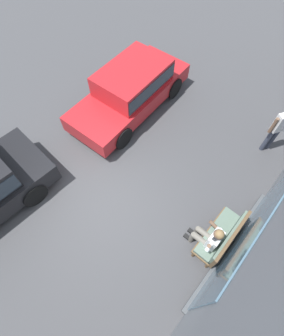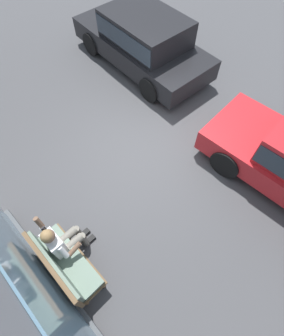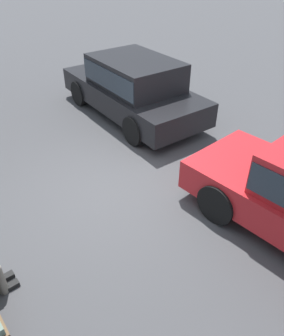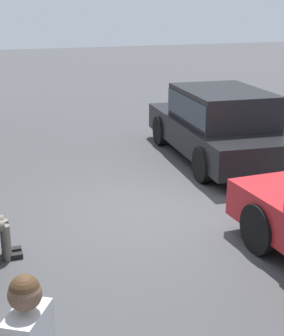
# 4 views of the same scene
# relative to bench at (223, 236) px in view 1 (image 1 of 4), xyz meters

# --- Properties ---
(ground_plane) EXTENTS (60.00, 60.00, 0.00)m
(ground_plane) POSITION_rel_bench_xyz_m (1.08, -2.90, -0.56)
(ground_plane) COLOR #424244
(building_facade) EXTENTS (18.00, 0.51, 5.07)m
(building_facade) POSITION_rel_bench_xyz_m (1.07, 0.50, 1.96)
(building_facade) COLOR gray
(building_facade) RESTS_ON ground_plane
(bench) EXTENTS (1.45, 0.55, 0.99)m
(bench) POSITION_rel_bench_xyz_m (0.00, 0.00, 0.00)
(bench) COLOR brown
(bench) RESTS_ON ground_plane
(person_on_phone) EXTENTS (0.73, 0.74, 1.33)m
(person_on_phone) POSITION_rel_bench_xyz_m (0.29, -0.22, 0.13)
(person_on_phone) COLOR #6B665B
(person_on_phone) RESTS_ON ground_plane
(parked_car_near) EXTENTS (4.38, 1.96, 1.46)m
(parked_car_near) POSITION_rel_bench_xyz_m (-2.04, -4.68, 0.24)
(parked_car_near) COLOR red
(parked_car_near) RESTS_ON ground_plane
(pedestrian_standing) EXTENTS (0.48, 0.36, 1.73)m
(pedestrian_standing) POSITION_rel_bench_xyz_m (-3.38, -0.48, 0.46)
(pedestrian_standing) COLOR #383D4C
(pedestrian_standing) RESTS_ON ground_plane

